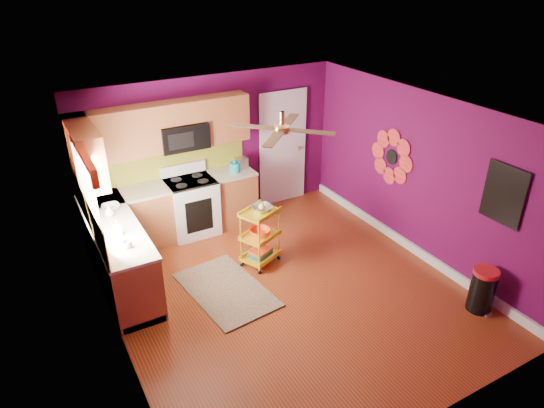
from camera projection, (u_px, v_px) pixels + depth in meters
ground at (288, 290)px, 6.75m from camera, size 5.00×5.00×0.00m
room_envelope at (291, 183)px, 6.02m from camera, size 4.54×5.04×2.52m
lower_cabinets at (151, 230)px, 7.38m from camera, size 2.81×2.31×0.94m
electric_range at (192, 206)px, 7.98m from camera, size 0.76×0.66×1.13m
upper_cabinetry at (140, 137)px, 7.08m from camera, size 2.80×2.30×1.26m
left_window at (86, 182)px, 5.81m from camera, size 0.08×1.35×1.08m
panel_door at (282, 149)px, 8.79m from camera, size 0.95×0.11×2.15m
right_wall_art at (438, 172)px, 6.80m from camera, size 0.04×2.74×1.04m
ceiling_fan at (282, 128)px, 5.86m from camera, size 1.01×1.01×0.26m
shag_rug at (226, 290)px, 6.74m from camera, size 1.09×1.61×0.02m
rolling_cart at (260, 234)px, 7.13m from camera, size 0.66×0.58×0.98m
trash_can at (482, 290)px, 6.26m from camera, size 0.36×0.37×0.61m
teal_kettle at (235, 167)px, 8.05m from camera, size 0.18×0.18×0.21m
toaster at (241, 163)px, 8.20m from camera, size 0.22×0.15×0.18m
soap_bottle_a at (117, 228)px, 6.21m from camera, size 0.09×0.09×0.20m
soap_bottle_b at (109, 211)px, 6.67m from camera, size 0.13×0.13×0.16m
counter_dish at (111, 207)px, 6.88m from camera, size 0.25×0.25×0.06m
counter_cup at (127, 245)px, 5.96m from camera, size 0.12×0.12×0.09m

